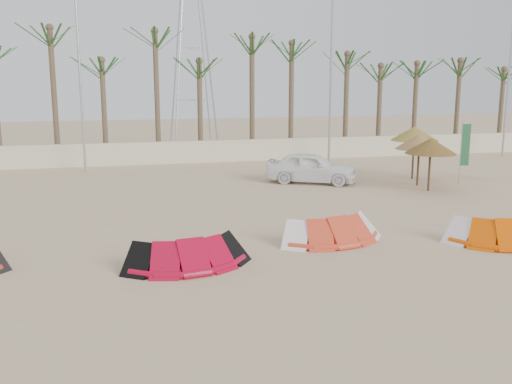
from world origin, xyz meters
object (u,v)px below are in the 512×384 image
object	(u,v)px
parasol_right	(414,134)
car	(311,168)
kite_red_right	(330,227)
kite_orange	(498,229)
parasol_mid	(431,146)
kite_red_mid	(186,249)
parasol_left	(419,142)

from	to	relation	value
parasol_right	car	xyz separation A→B (m)	(-5.33, 0.13, -1.53)
kite_red_right	kite_orange	size ratio (longest dim) A/B	0.95
parasol_mid	parasol_right	size ratio (longest dim) A/B	0.91
kite_red_mid	parasol_right	bearing A→B (deg)	40.10
parasol_mid	car	size ratio (longest dim) A/B	0.55
parasol_mid	parasol_right	bearing A→B (deg)	73.46
kite_orange	parasol_right	xyz separation A→B (m)	(3.18, 10.91, 1.85)
car	parasol_right	bearing A→B (deg)	-62.70
kite_red_mid	parasol_left	distance (m)	15.13
kite_red_right	parasol_left	world-z (taller)	parasol_left
parasol_right	car	distance (m)	5.54
kite_red_mid	parasol_mid	size ratio (longest dim) A/B	1.48
car	kite_red_right	bearing A→B (deg)	-167.47
car	parasol_left	bearing A→B (deg)	-83.08
parasol_mid	car	bearing A→B (deg)	144.02
kite_red_mid	parasol_left	world-z (taller)	parasol_left
parasol_left	parasol_right	bearing A→B (deg)	68.00
kite_red_mid	kite_red_right	xyz separation A→B (m)	(4.64, 1.33, -0.00)
kite_red_mid	car	xyz separation A→B (m)	(7.41, 10.86, 0.32)
parasol_left	parasol_mid	world-z (taller)	parasol_left
car	kite_red_mid	bearing A→B (deg)	174.43
kite_red_mid	car	size ratio (longest dim) A/B	0.81
kite_red_right	kite_orange	distance (m)	5.14
kite_red_right	parasol_left	size ratio (longest dim) A/B	1.47
kite_orange	parasol_right	world-z (taller)	parasol_right
parasol_mid	car	world-z (taller)	parasol_mid
parasol_left	parasol_right	world-z (taller)	parasol_right
kite_red_mid	parasol_left	xyz separation A→B (m)	(12.04, 9.01, 1.65)
parasol_left	kite_red_mid	bearing A→B (deg)	-143.21
parasol_left	parasol_right	distance (m)	1.87
parasol_left	car	bearing A→B (deg)	158.18
parasol_left	parasol_mid	size ratio (longest dim) A/B	1.02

